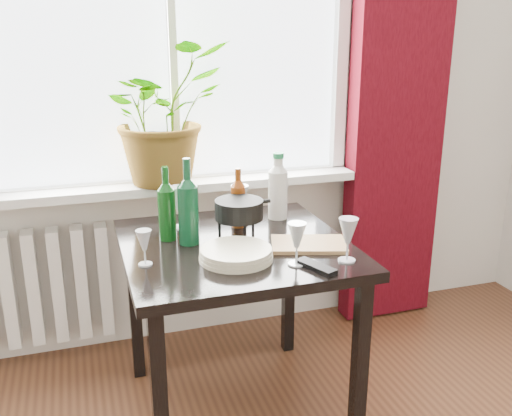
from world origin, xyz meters
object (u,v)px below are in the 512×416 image
object	(u,v)px
bottle_amber	(238,197)
plate_stack	(236,254)
wineglass_back_center	(240,205)
cutting_board	(309,244)
table	(236,265)
potted_plant	(162,113)
wineglass_back_left	(179,207)
tv_remote	(316,267)
wine_bottle_right	(188,201)
fondue_pot	(239,218)
wineglass_far_right	(348,239)
wineglass_front_right	(297,244)
wineglass_front_left	(144,248)
cleaning_bottle	(278,185)
radiator	(21,289)
wine_bottle_left	(167,203)

from	to	relation	value
bottle_amber	plate_stack	xyz separation A→B (m)	(-0.11, -0.34, -0.10)
wineglass_back_center	cutting_board	bearing A→B (deg)	-60.32
table	cutting_board	world-z (taller)	cutting_board
potted_plant	wineglass_back_left	size ratio (longest dim) A/B	3.50
wineglass_back_center	tv_remote	xyz separation A→B (m)	(0.12, -0.52, -0.08)
wineglass_back_left	wine_bottle_right	bearing A→B (deg)	-89.42
potted_plant	bottle_amber	bearing A→B (deg)	-60.73
fondue_pot	potted_plant	bearing A→B (deg)	126.58
wineglass_far_right	potted_plant	bearing A→B (deg)	119.00
wineglass_front_right	wineglass_back_center	xyz separation A→B (m)	(-0.07, 0.47, 0.01)
table	bottle_amber	size ratio (longest dim) A/B	3.38
table	wineglass_front_left	world-z (taller)	wineglass_front_left
fondue_pot	wineglass_back_left	bearing A→B (deg)	156.95
wineglass_far_right	cutting_board	xyz separation A→B (m)	(-0.07, 0.18, -0.07)
table	cleaning_bottle	distance (m)	0.42
radiator	cutting_board	bearing A→B (deg)	-34.09
bottle_amber	wineglass_front_left	world-z (taller)	bottle_amber
potted_plant	wineglass_back_left	xyz separation A→B (m)	(-0.00, -0.36, -0.33)
table	potted_plant	size ratio (longest dim) A/B	1.34
wineglass_far_right	fondue_pot	xyz separation A→B (m)	(-0.29, 0.36, -0.01)
potted_plant	wineglass_front_right	bearing A→B (deg)	-70.25
tv_remote	bottle_amber	bearing A→B (deg)	81.63
wineglass_far_right	wineglass_front_left	bearing A→B (deg)	165.13
wine_bottle_right	cutting_board	distance (m)	0.48
bottle_amber	wineglass_back_left	world-z (taller)	bottle_amber
fondue_pot	wine_bottle_right	bearing A→B (deg)	-159.28
wineglass_front_right	wineglass_front_left	bearing A→B (deg)	162.47
table	wineglass_far_right	size ratio (longest dim) A/B	5.19
potted_plant	cutting_board	bearing A→B (deg)	-59.50
tv_remote	wineglass_far_right	bearing A→B (deg)	-9.04
fondue_pot	bottle_amber	bearing A→B (deg)	90.79
wine_bottle_right	wineglass_far_right	world-z (taller)	wine_bottle_right
radiator	wine_bottle_right	size ratio (longest dim) A/B	2.38
wineglass_back_center	cutting_board	size ratio (longest dim) A/B	0.63
cleaning_bottle	fondue_pot	bearing A→B (deg)	-143.29
table	potted_plant	bearing A→B (deg)	105.59
wineglass_front_right	tv_remote	world-z (taller)	wineglass_front_right
wine_bottle_left	cleaning_bottle	size ratio (longest dim) A/B	1.00
radiator	wineglass_far_right	xyz separation A→B (m)	(1.18, -0.92, 0.44)
wineglass_front_left	tv_remote	size ratio (longest dim) A/B	0.82
wine_bottle_right	table	bearing A→B (deg)	-17.29
potted_plant	bottle_amber	world-z (taller)	potted_plant
wineglass_back_left	wineglass_front_right	bearing A→B (deg)	-58.09
wine_bottle_left	bottle_amber	bearing A→B (deg)	11.43
wine_bottle_right	tv_remote	bearing A→B (deg)	-46.07
cleaning_bottle	tv_remote	xyz separation A→B (m)	(-0.06, -0.56, -0.14)
wineglass_front_right	cutting_board	distance (m)	0.20
wineglass_far_right	tv_remote	xyz separation A→B (m)	(-0.13, -0.03, -0.07)
wine_bottle_left	cutting_board	size ratio (longest dim) A/B	1.05
wine_bottle_right	fondue_pot	size ratio (longest dim) A/B	1.54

